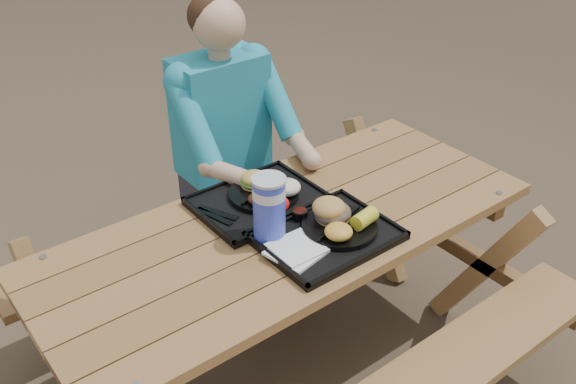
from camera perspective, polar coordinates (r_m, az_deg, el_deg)
ground at (r=2.76m, az=0.00°, el=-15.67°), size 60.00×60.00×0.00m
picnic_table at (r=2.49m, az=0.00°, el=-9.88°), size 1.80×1.49×0.75m
tray_near at (r=2.18m, az=3.42°, el=-3.99°), size 0.45×0.35×0.02m
tray_far at (r=2.35m, az=-2.61°, el=-0.90°), size 0.45×0.35×0.02m
plate_near at (r=2.19m, az=4.61°, el=-3.10°), size 0.26×0.26×0.02m
plate_far at (r=2.36m, az=-2.18°, el=-0.14°), size 0.26×0.26×0.02m
napkin_stack at (r=2.08m, az=0.71°, el=-5.28°), size 0.19×0.19×0.02m
soda_cup at (r=2.10m, az=-1.68°, el=-1.54°), size 0.11×0.11×0.22m
condiment_bbq at (r=2.24m, az=1.06°, el=-1.98°), size 0.06×0.06×0.03m
condiment_mustard at (r=2.27m, az=2.89°, el=-1.49°), size 0.05×0.05×0.03m
sandwich at (r=2.18m, az=4.04°, el=-1.05°), size 0.12×0.12×0.13m
mac_cheese at (r=2.11m, az=4.52°, el=-3.53°), size 0.09×0.09×0.05m
corn_cob at (r=2.18m, az=6.82°, el=-2.34°), size 0.11×0.11×0.05m
cutlery_far at (r=2.28m, az=-6.26°, el=-1.85°), size 0.09×0.16×0.01m
burger at (r=2.37m, az=-3.05°, el=1.48°), size 0.10×0.10×0.09m
baked_beans at (r=2.28m, az=-2.67°, el=-0.62°), size 0.07×0.07×0.03m
potato_salad at (r=2.33m, az=-0.08°, el=0.43°), size 0.10×0.10×0.06m
diner at (r=2.85m, az=-5.54°, el=2.53°), size 0.48×0.84×1.28m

